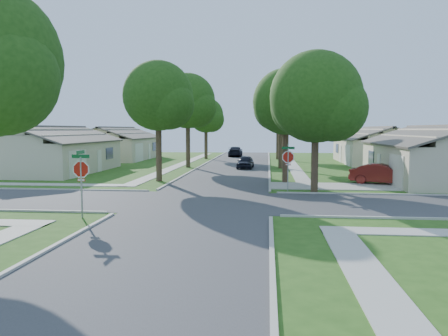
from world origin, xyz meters
TOP-DOWN VIEW (x-y plane):
  - ground at (0.00, 0.00)m, footprint 100.00×100.00m
  - road_ns at (0.00, 0.00)m, footprint 7.00×100.00m
  - sidewalk_ne at (6.10, 26.00)m, footprint 1.20×40.00m
  - sidewalk_nw at (-6.10, 26.00)m, footprint 1.20×40.00m
  - driveway at (7.90, 7.10)m, footprint 8.80×3.60m
  - stop_sign_sw at (-4.70, -4.70)m, footprint 1.05×0.80m
  - stop_sign_ne at (4.70, 4.70)m, footprint 1.05×0.80m
  - tree_e_near at (4.75, 9.01)m, footprint 4.97×4.80m
  - tree_e_mid at (4.76, 21.01)m, footprint 5.59×5.40m
  - tree_e_far at (4.75, 34.01)m, footprint 5.17×5.00m
  - tree_w_near at (-4.64, 9.01)m, footprint 5.38×5.20m
  - tree_w_mid at (-4.64, 21.01)m, footprint 5.80×5.60m
  - tree_w_far at (-4.65, 34.01)m, footprint 4.76×4.60m
  - tree_ne_corner at (6.36, 4.21)m, footprint 5.80×5.60m
  - house_ne_near at (15.99, 11.00)m, footprint 8.42×13.60m
  - house_ne_far at (15.99, 29.00)m, footprint 8.42×13.60m
  - house_nw_near at (-15.99, 15.00)m, footprint 8.42×13.60m
  - house_nw_far at (-15.99, 32.00)m, footprint 8.42×13.60m
  - car_driveway at (11.50, 8.70)m, footprint 4.67×3.13m
  - car_curb_east at (1.20, 20.38)m, footprint 1.72×3.83m
  - car_curb_west at (-1.20, 39.25)m, footprint 2.14×4.91m

SIDE VIEW (x-z plane):
  - ground at x=0.00m, z-range 0.00..0.00m
  - road_ns at x=0.00m, z-range -0.01..0.01m
  - sidewalk_ne at x=6.10m, z-range 0.00..0.04m
  - sidewalk_nw at x=-6.10m, z-range 0.00..0.04m
  - driveway at x=7.90m, z-range 0.00..0.05m
  - car_curb_east at x=1.20m, z-range 0.00..1.28m
  - car_curb_west at x=-1.20m, z-range 0.00..1.41m
  - car_driveway at x=11.50m, z-range 0.00..1.45m
  - house_ne_near at x=15.99m, z-range -0.60..3.63m
  - house_ne_far at x=15.99m, z-range -0.60..3.63m
  - house_nw_near at x=-15.99m, z-range -0.60..3.63m
  - house_nw_far at x=-15.99m, z-range -0.60..3.63m
  - stop_sign_sw at x=-4.70m, z-range 0.54..3.52m
  - stop_sign_ne at x=4.70m, z-range 0.54..3.52m
  - tree_w_far at x=-4.65m, z-range 1.49..9.52m
  - tree_ne_corner at x=6.36m, z-range 1.26..9.92m
  - tree_e_near at x=4.75m, z-range 1.50..9.78m
  - tree_e_far at x=4.75m, z-range 1.62..10.34m
  - tree_w_near at x=-4.64m, z-range 1.63..10.60m
  - tree_e_mid at x=4.76m, z-range 1.64..10.86m
  - tree_w_mid at x=-4.64m, z-range 1.71..11.27m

